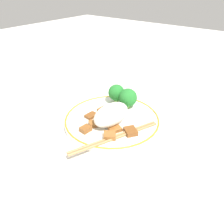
% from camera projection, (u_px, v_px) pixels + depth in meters
% --- Properties ---
extents(ground_plane, '(3.00, 3.00, 0.00)m').
position_uv_depth(ground_plane, '(112.00, 123.00, 0.62)').
color(ground_plane, silver).
extents(plate, '(0.27, 0.27, 0.02)m').
position_uv_depth(plate, '(112.00, 120.00, 0.62)').
color(plate, white).
rests_on(plate, ground_plane).
extents(rice_mound, '(0.12, 0.07, 0.05)m').
position_uv_depth(rice_mound, '(111.00, 114.00, 0.59)').
color(rice_mound, white).
rests_on(rice_mound, plate).
extents(broccoli_back_left, '(0.06, 0.06, 0.06)m').
position_uv_depth(broccoli_back_left, '(127.00, 97.00, 0.65)').
color(broccoli_back_left, '#7FB756').
rests_on(broccoli_back_left, plate).
extents(broccoli_back_center, '(0.05, 0.05, 0.06)m').
position_uv_depth(broccoli_back_center, '(116.00, 93.00, 0.67)').
color(broccoli_back_center, '#7FB756').
rests_on(broccoli_back_center, plate).
extents(meat_near_front, '(0.04, 0.04, 0.01)m').
position_uv_depth(meat_near_front, '(95.00, 123.00, 0.58)').
color(meat_near_front, '#995B28').
rests_on(meat_near_front, plate).
extents(meat_near_left, '(0.04, 0.04, 0.01)m').
position_uv_depth(meat_near_left, '(131.00, 131.00, 0.55)').
color(meat_near_left, brown).
rests_on(meat_near_left, plate).
extents(meat_near_right, '(0.03, 0.02, 0.01)m').
position_uv_depth(meat_near_right, '(86.00, 129.00, 0.56)').
color(meat_near_right, brown).
rests_on(meat_near_right, plate).
extents(meat_near_back, '(0.04, 0.04, 0.01)m').
position_uv_depth(meat_near_back, '(115.00, 129.00, 0.56)').
color(meat_near_back, '#995B28').
rests_on(meat_near_back, plate).
extents(meat_on_rice_edge, '(0.04, 0.04, 0.01)m').
position_uv_depth(meat_on_rice_edge, '(110.00, 136.00, 0.54)').
color(meat_on_rice_edge, '#995B28').
rests_on(meat_on_rice_edge, plate).
extents(meat_mid_left, '(0.03, 0.03, 0.01)m').
position_uv_depth(meat_mid_left, '(104.00, 110.00, 0.64)').
color(meat_mid_left, '#995B28').
rests_on(meat_mid_left, plate).
extents(meat_mid_right, '(0.03, 0.03, 0.01)m').
position_uv_depth(meat_mid_right, '(91.00, 116.00, 0.62)').
color(meat_mid_right, brown).
rests_on(meat_mid_right, plate).
extents(chopsticks, '(0.23, 0.11, 0.01)m').
position_uv_depth(chopsticks, '(115.00, 137.00, 0.54)').
color(chopsticks, '#AD8451').
rests_on(chopsticks, plate).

